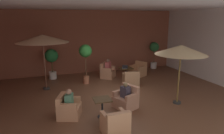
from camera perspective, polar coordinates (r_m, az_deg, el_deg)
The scene contains 22 objects.
ground_plane at distance 9.37m, azimuth 0.90°, elevation -7.87°, with size 11.28×8.92×0.02m, color brown.
wall_back_brick at distance 13.05m, azimuth -5.77°, elevation 6.93°, with size 11.28×0.08×3.86m, color brown.
wall_right_plain at distance 11.97m, azimuth 27.13°, elevation 4.95°, with size 0.08×8.92×3.86m, color silver.
ceiling_slab at distance 8.74m, azimuth 1.00°, elevation 16.72°, with size 11.28×8.92×0.06m, color silver.
cafe_table_front_left at distance 11.56m, azimuth 3.86°, elevation -1.09°, with size 0.71×0.71×0.68m.
armchair_front_left_north at distance 11.94m, azimuth -1.28°, elevation -1.49°, with size 1.05×1.06×0.86m.
armchair_front_left_east at distance 10.58m, azimuth 5.22°, elevation -3.63°, with size 0.86×0.85×0.80m.
armchair_front_left_south at distance 12.44m, azimuth 7.27°, elevation -1.04°, with size 1.04×1.04×0.84m.
cafe_table_front_right at distance 7.25m, azimuth -2.73°, elevation -10.07°, with size 0.63×0.63×0.68m.
armchair_front_right_north at distance 6.34m, azimuth 0.93°, elevation -15.68°, with size 0.76×0.76×0.80m.
armchair_front_right_east at distance 8.07m, azimuth 3.90°, elevation -9.02°, with size 0.97×1.02×0.87m.
armchair_front_right_south at distance 7.51m, azimuth -11.96°, elevation -11.21°, with size 0.96×1.01×0.80m.
patio_umbrella_tall_red at distance 8.36m, azimuth 18.55°, elevation 4.45°, with size 1.99×1.99×2.39m.
patio_umbrella_center_beige at distance 10.12m, azimuth -18.64°, elevation 7.38°, with size 2.41×2.41×2.64m.
potted_tree_left_corner at distance 14.35m, azimuth 11.58°, elevation 4.32°, with size 0.64×0.64×1.80m.
potted_tree_mid_left at distance 10.72m, azimuth -7.35°, elevation 3.38°, with size 0.67×0.67×2.08m.
potted_tree_mid_right at distance 12.02m, azimuth -16.36°, elevation 2.20°, with size 0.73×0.73×1.71m.
patron_blue_shirt at distance 11.83m, azimuth -1.11°, elevation 0.37°, with size 0.42×0.44×0.68m.
patron_by_window at distance 7.91m, azimuth 3.72°, elevation -6.64°, with size 0.36×0.40×0.59m.
patron_with_friend at distance 7.35m, azimuth -11.80°, elevation -8.54°, with size 0.35×0.44×0.61m.
iced_drink_cup at distance 11.60m, azimuth 4.19°, elevation 0.13°, with size 0.08×0.08×0.11m, color silver.
open_laptop at distance 11.37m, azimuth 3.58°, elevation -0.15°, with size 0.36×0.31×0.20m.
Camera 1 is at (-3.00, -8.20, 3.39)m, focal length 33.04 mm.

